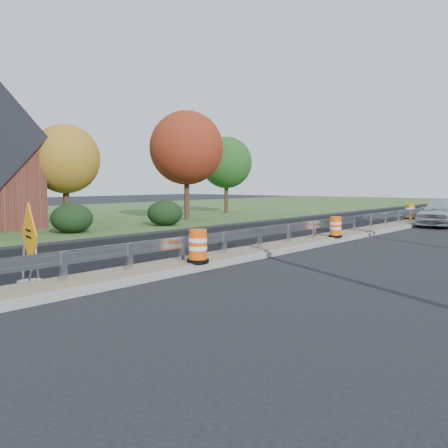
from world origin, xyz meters
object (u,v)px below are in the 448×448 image
Objects in this scene: barrel_median_near at (198,247)px; car_silver at (442,212)px; caution_sign at (30,266)px; barrel_median_mid at (336,227)px; barrel_median_far at (410,212)px.

car_silver is at bearing 86.40° from barrel_median_near.
barrel_median_mid is (1.45, 13.20, 0.12)m from caution_sign.
barrel_median_near is 8.78m from barrel_median_mid.
barrel_median_near is at bearing -95.31° from car_silver.
barrel_median_near is 19.92m from car_silver.
caution_sign reaches higher than barrel_median_near.
caution_sign is at bearing -90.78° from barrel_median_far.
caution_sign is 13.28m from barrel_median_mid.
car_silver is at bearing 83.57° from barrel_median_mid.
car_silver reaches higher than barrel_median_near.
car_silver is at bearing 101.08° from caution_sign.
caution_sign is 25.80m from barrel_median_far.
barrel_median_far is (-1.10, 12.60, 0.05)m from barrel_median_mid.
caution_sign is 2.40× the size of barrel_median_mid.
barrel_median_far reaches higher than barrel_median_mid.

